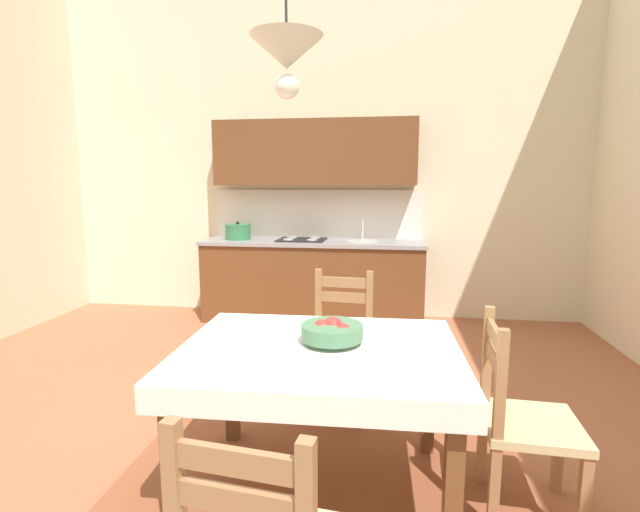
% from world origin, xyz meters
% --- Properties ---
extents(ground_plane, '(6.49, 6.10, 0.10)m').
position_xyz_m(ground_plane, '(0.00, 0.00, -0.05)').
color(ground_plane, '#A86042').
extents(wall_back, '(6.49, 0.12, 4.09)m').
position_xyz_m(wall_back, '(0.00, 2.81, 2.05)').
color(wall_back, beige).
rests_on(wall_back, ground_plane).
extents(area_rug, '(2.10, 1.60, 0.01)m').
position_xyz_m(area_rug, '(0.50, -0.57, 0.00)').
color(area_rug, brown).
rests_on(area_rug, ground_plane).
extents(kitchen_cabinetry, '(2.43, 0.63, 2.20)m').
position_xyz_m(kitchen_cabinetry, '(-0.01, 2.48, 0.86)').
color(kitchen_cabinetry, brown).
rests_on(kitchen_cabinetry, ground_plane).
extents(dining_table, '(1.36, 1.06, 0.75)m').
position_xyz_m(dining_table, '(0.50, -0.47, 0.63)').
color(dining_table, brown).
rests_on(dining_table, ground_plane).
extents(dining_chair_kitchen_side, '(0.45, 0.45, 0.93)m').
position_xyz_m(dining_chair_kitchen_side, '(0.51, 0.43, 0.44)').
color(dining_chair_kitchen_side, '#D1BC89').
rests_on(dining_chair_kitchen_side, ground_plane).
extents(dining_chair_window_side, '(0.44, 0.44, 0.93)m').
position_xyz_m(dining_chair_window_side, '(1.44, -0.47, 0.44)').
color(dining_chair_window_side, '#D1BC89').
rests_on(dining_chair_window_side, ground_plane).
extents(fruit_bowl, '(0.30, 0.30, 0.12)m').
position_xyz_m(fruit_bowl, '(0.55, -0.41, 0.81)').
color(fruit_bowl, '#4C7F5B').
rests_on(fruit_bowl, dining_table).
extents(pendant_lamp, '(0.32, 0.32, 0.80)m').
position_xyz_m(pendant_lamp, '(0.36, -0.50, 2.07)').
color(pendant_lamp, black).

